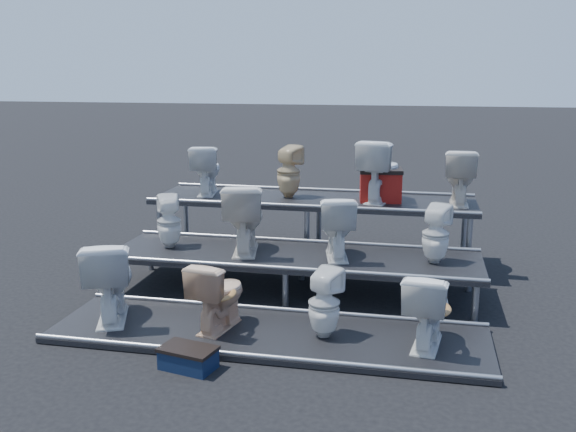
% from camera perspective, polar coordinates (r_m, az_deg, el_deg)
% --- Properties ---
extents(ground, '(80.00, 80.00, 0.00)m').
position_cam_1_polar(ground, '(7.48, 0.54, -6.82)').
color(ground, black).
rests_on(ground, ground).
extents(tier_front, '(4.20, 1.20, 0.06)m').
position_cam_1_polar(tier_front, '(6.28, -1.82, -10.47)').
color(tier_front, black).
rests_on(tier_front, ground).
extents(tier_mid, '(4.20, 1.20, 0.46)m').
position_cam_1_polar(tier_mid, '(7.40, 0.54, -5.14)').
color(tier_mid, black).
rests_on(tier_mid, ground).
extents(tier_back, '(4.20, 1.20, 0.86)m').
position_cam_1_polar(tier_back, '(8.58, 2.25, -1.23)').
color(tier_back, black).
rests_on(tier_back, ground).
extents(toilet_0, '(0.73, 0.93, 0.83)m').
position_cam_1_polar(toilet_0, '(6.67, -15.58, -5.43)').
color(toilet_0, silver).
rests_on(toilet_0, tier_front).
extents(toilet_1, '(0.51, 0.74, 0.69)m').
position_cam_1_polar(toilet_1, '(6.27, -6.21, -6.92)').
color(toilet_1, '#DBB089').
rests_on(toilet_1, tier_front).
extents(toilet_2, '(0.39, 0.39, 0.66)m').
position_cam_1_polar(toilet_2, '(6.05, 3.25, -7.75)').
color(toilet_2, silver).
rests_on(toilet_2, tier_front).
extents(toilet_3, '(0.49, 0.74, 0.71)m').
position_cam_1_polar(toilet_3, '(5.99, 12.28, -8.02)').
color(toilet_3, silver).
rests_on(toilet_3, tier_front).
extents(toilet_4, '(0.38, 0.38, 0.63)m').
position_cam_1_polar(toilet_4, '(7.68, -10.53, -0.47)').
color(toilet_4, silver).
rests_on(toilet_4, tier_mid).
extents(toilet_5, '(0.59, 0.86, 0.81)m').
position_cam_1_polar(toilet_5, '(7.36, -3.90, -0.13)').
color(toilet_5, beige).
rests_on(toilet_5, tier_mid).
extents(toilet_6, '(0.53, 0.76, 0.71)m').
position_cam_1_polar(toilet_6, '(7.17, 4.35, -0.92)').
color(toilet_6, silver).
rests_on(toilet_6, tier_mid).
extents(toilet_7, '(0.37, 0.38, 0.65)m').
position_cam_1_polar(toilet_7, '(7.12, 13.00, -1.57)').
color(toilet_7, silver).
rests_on(toilet_7, tier_mid).
extents(toilet_8, '(0.48, 0.71, 0.67)m').
position_cam_1_polar(toilet_8, '(8.78, -7.26, 4.11)').
color(toilet_8, silver).
rests_on(toilet_8, tier_back).
extents(toilet_9, '(0.41, 0.41, 0.69)m').
position_cam_1_polar(toilet_9, '(8.48, 0.07, 3.97)').
color(toilet_9, '#CBB384').
rests_on(toilet_9, tier_back).
extents(toilet_10, '(0.61, 0.86, 0.80)m').
position_cam_1_polar(toilet_10, '(8.31, 8.21, 4.03)').
color(toilet_10, silver).
rests_on(toilet_10, tier_back).
extents(toilet_11, '(0.40, 0.69, 0.70)m').
position_cam_1_polar(toilet_11, '(8.32, 15.03, 3.39)').
color(toilet_11, beige).
rests_on(toilet_11, tier_back).
extents(red_crate, '(0.56, 0.47, 0.37)m').
position_cam_1_polar(red_crate, '(8.36, 8.21, 2.61)').
color(red_crate, '#9E1711').
rests_on(red_crate, tier_back).
extents(step_stool, '(0.51, 0.37, 0.16)m').
position_cam_1_polar(step_stool, '(5.73, -8.85, -12.49)').
color(step_stool, '#0D1932').
rests_on(step_stool, ground).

